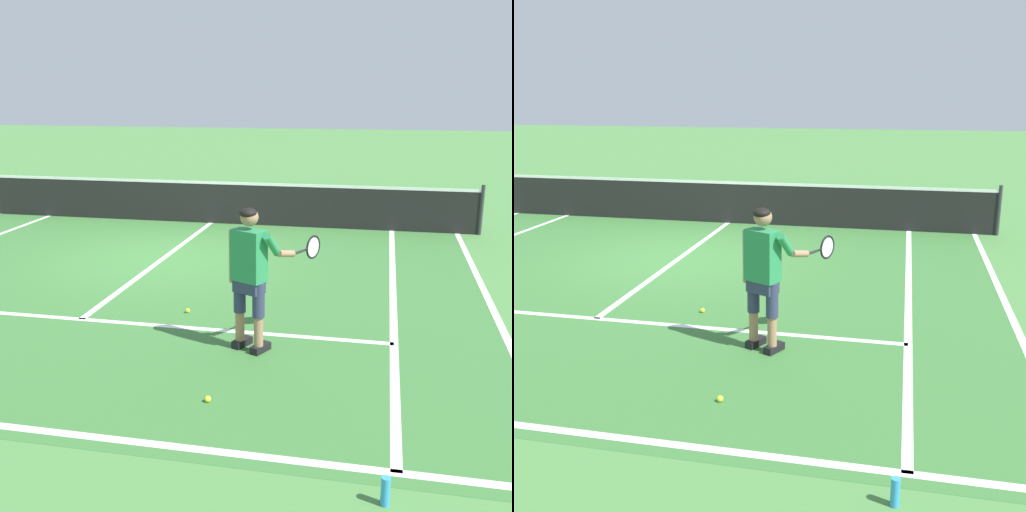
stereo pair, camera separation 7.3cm
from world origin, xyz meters
The scene contains 11 objects.
ground_plane centered at (0.00, 0.00, 0.00)m, with size 80.00×80.00×0.00m, color #477F3D.
court_inner_surface centered at (0.00, -1.41, 0.00)m, with size 10.98×9.47×0.00m, color #387033.
line_service centered at (0.00, -3.27, 0.00)m, with size 8.23×0.10×0.01m, color white.
line_centre_service centered at (0.00, -0.07, 0.00)m, with size 0.10×6.40×0.01m, color white.
line_singles_right centered at (4.12, -1.41, 0.00)m, with size 0.10×9.07×0.01m, color white.
line_doubles_right centered at (5.49, -1.41, 0.00)m, with size 0.10×9.07×0.01m, color white.
tennis_net centered at (0.00, 3.13, 0.50)m, with size 11.96×0.08×1.07m.
tennis_player centered at (2.45, -3.77, 0.99)m, with size 1.00×0.95×1.71m.
tennis_ball_near_feet centered at (1.32, -2.73, 0.03)m, with size 0.07×0.07×0.07m, color #CCE02D.
tennis_ball_by_baseline centered at (2.30, -5.12, 0.03)m, with size 0.07×0.07×0.07m, color #CCE02D.
water_bottle centered at (4.02, -6.37, 0.12)m, with size 0.07×0.07×0.23m, color #3393D6.
Camera 2 is at (3.96, -10.42, 2.98)m, focal length 43.40 mm.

